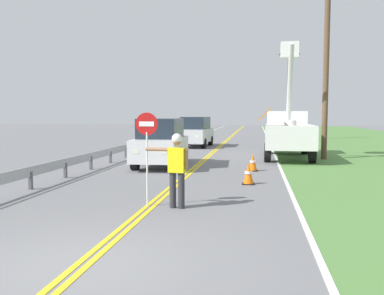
{
  "coord_description": "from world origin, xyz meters",
  "views": [
    {
      "loc": [
        2.59,
        -5.67,
        2.29
      ],
      "look_at": [
        0.5,
        7.44,
        1.2
      ],
      "focal_mm": 38.09,
      "sensor_mm": 36.0,
      "label": 1
    }
  ],
  "objects": [
    {
      "name": "edge_line_right",
      "position": [
        3.6,
        20.0,
        0.01
      ],
      "size": [
        0.12,
        110.0,
        0.01
      ],
      "primitive_type": "cube",
      "color": "silver",
      "rests_on": "ground"
    },
    {
      "name": "utility_pole_mid",
      "position": [
        5.36,
        31.92,
        4.29
      ],
      "size": [
        1.8,
        0.28,
        8.21
      ],
      "color": "brown",
      "rests_on": "ground"
    },
    {
      "name": "utility_bucket_truck",
      "position": [
        4.22,
        16.54,
        1.43
      ],
      "size": [
        2.84,
        6.87,
        5.99
      ],
      "color": "white",
      "rests_on": "ground"
    },
    {
      "name": "guardrail_left_shoulder",
      "position": [
        -4.2,
        15.94,
        0.52
      ],
      "size": [
        0.1,
        32.0,
        0.71
      ],
      "color": "#9EA0A3",
      "rests_on": "ground"
    },
    {
      "name": "centerline_yellow_right",
      "position": [
        0.09,
        20.0,
        0.01
      ],
      "size": [
        0.11,
        110.0,
        0.01
      ],
      "primitive_type": "cube",
      "color": "yellow",
      "rests_on": "ground"
    },
    {
      "name": "flagger_worker",
      "position": [
        0.68,
        3.95,
        1.05
      ],
      "size": [
        1.08,
        0.29,
        1.83
      ],
      "color": "#2D2D33",
      "rests_on": "ground"
    },
    {
      "name": "edge_line_left",
      "position": [
        -3.6,
        20.0,
        0.01
      ],
      "size": [
        0.12,
        110.0,
        0.01
      ],
      "primitive_type": "cube",
      "color": "silver",
      "rests_on": "ground"
    },
    {
      "name": "centerline_yellow_left",
      "position": [
        -0.09,
        20.0,
        0.01
      ],
      "size": [
        0.11,
        110.0,
        0.01
      ],
      "primitive_type": "cube",
      "color": "yellow",
      "rests_on": "ground"
    },
    {
      "name": "stop_sign_paddle",
      "position": [
        -0.09,
        4.04,
        1.71
      ],
      "size": [
        0.56,
        0.04,
        2.33
      ],
      "color": "silver",
      "rests_on": "ground"
    },
    {
      "name": "traffic_cone_lead",
      "position": [
        2.34,
        7.64,
        0.34
      ],
      "size": [
        0.4,
        0.4,
        0.7
      ],
      "color": "orange",
      "rests_on": "ground"
    },
    {
      "name": "oncoming_suv_nearest",
      "position": [
        -1.57,
        11.76,
        1.06
      ],
      "size": [
        2.08,
        4.68,
        2.1
      ],
      "color": "silver",
      "rests_on": "ground"
    },
    {
      "name": "ground_plane",
      "position": [
        0.0,
        0.0,
        0.0
      ],
      "size": [
        160.0,
        160.0,
        0.0
      ],
      "primitive_type": "plane",
      "color": "slate"
    },
    {
      "name": "traffic_cone_mid",
      "position": [
        2.45,
        10.83,
        0.34
      ],
      "size": [
        0.4,
        0.4,
        0.7
      ],
      "color": "orange",
      "rests_on": "ground"
    },
    {
      "name": "oncoming_suv_second",
      "position": [
        -1.67,
        22.78,
        1.06
      ],
      "size": [
        2.08,
        4.68,
        2.1
      ],
      "color": "silver",
      "rests_on": "ground"
    },
    {
      "name": "utility_pole_near",
      "position": [
        5.98,
        15.79,
        4.53
      ],
      "size": [
        1.8,
        0.28,
        8.7
      ],
      "color": "brown",
      "rests_on": "ground"
    }
  ]
}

